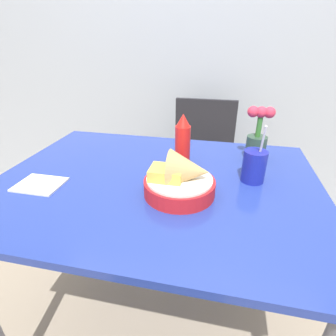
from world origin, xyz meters
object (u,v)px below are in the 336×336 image
(food_basket, at_px, (182,180))
(ketchup_bottle, at_px, (183,140))
(flower_vase, at_px, (257,138))
(drink_cup, at_px, (254,167))
(chair_far_window, at_px, (202,155))

(food_basket, distance_m, ketchup_bottle, 0.24)
(flower_vase, bearing_deg, food_basket, -126.88)
(drink_cup, distance_m, flower_vase, 0.19)
(chair_far_window, height_order, ketchup_bottle, ketchup_bottle)
(chair_far_window, bearing_deg, flower_vase, -66.79)
(food_basket, height_order, drink_cup, drink_cup)
(food_basket, bearing_deg, ketchup_bottle, 99.02)
(chair_far_window, relative_size, ketchup_bottle, 4.37)
(food_basket, distance_m, drink_cup, 0.27)
(ketchup_bottle, bearing_deg, drink_cup, -18.91)
(drink_cup, height_order, flower_vase, flower_vase)
(chair_far_window, distance_m, flower_vase, 0.74)
(drink_cup, relative_size, flower_vase, 0.96)
(ketchup_bottle, distance_m, flower_vase, 0.30)
(food_basket, xyz_separation_m, ketchup_bottle, (-0.04, 0.23, 0.04))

